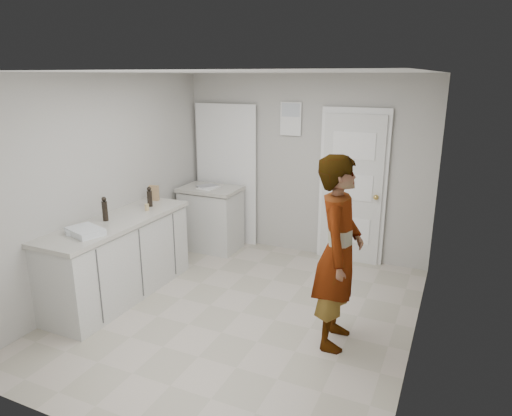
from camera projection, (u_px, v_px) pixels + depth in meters
The scene contains 12 objects.
ground at pixel (241, 312), 4.94m from camera, with size 4.00×4.00×0.00m, color #ACA490.
room_shell at pixel (291, 182), 6.43m from camera, with size 4.00×4.00×4.00m.
main_counter at pixel (120, 261), 5.22m from camera, with size 0.64×1.96×0.93m.
side_counter at pixel (211, 220), 6.67m from camera, with size 0.84×0.61×0.93m.
person at pixel (338, 253), 4.17m from camera, with size 0.66×0.44×1.82m, color silver.
cake_mix_box at pixel (154, 193), 5.84m from camera, with size 0.12×0.05×0.19m, color #A88354.
spice_jar at pixel (147, 207), 5.41m from camera, with size 0.05×0.05×0.08m, color tan.
oil_cruet_a at pixel (150, 197), 5.56m from camera, with size 0.06×0.06×0.25m.
oil_cruet_b at pixel (105, 209), 5.01m from camera, with size 0.06×0.06×0.27m.
baking_dish at pixel (85, 232), 4.60m from camera, with size 0.44×0.36×0.07m.
egg_bowl at pixel (72, 232), 4.61m from camera, with size 0.13×0.13×0.05m.
papers at pixel (208, 188), 6.51m from camera, with size 0.23×0.29×0.01m, color white.
Camera 1 is at (1.98, -3.96, 2.47)m, focal length 32.00 mm.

